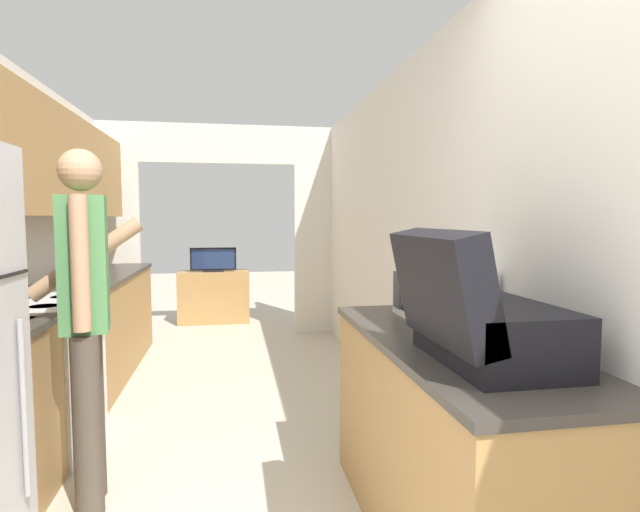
{
  "coord_description": "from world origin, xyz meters",
  "views": [
    {
      "loc": [
        0.15,
        -1.03,
        1.41
      ],
      "look_at": [
        0.73,
        2.25,
        1.16
      ],
      "focal_mm": 28.0,
      "sensor_mm": 36.0,
      "label": 1
    }
  ],
  "objects_px": {
    "suitcase": "(475,316)",
    "range_oven": "(36,374)",
    "microwave": "(441,294)",
    "person": "(85,316)",
    "television": "(213,260)",
    "tv_cabinet": "(214,297)"
  },
  "relations": [
    {
      "from": "suitcase",
      "to": "television",
      "type": "height_order",
      "value": "suitcase"
    },
    {
      "from": "person",
      "to": "microwave",
      "type": "bearing_deg",
      "value": -107.72
    },
    {
      "from": "tv_cabinet",
      "to": "television",
      "type": "xyz_separation_m",
      "value": [
        -0.0,
        -0.04,
        0.5
      ]
    },
    {
      "from": "person",
      "to": "suitcase",
      "type": "bearing_deg",
      "value": -131.37
    },
    {
      "from": "range_oven",
      "to": "television",
      "type": "relative_size",
      "value": 1.73
    },
    {
      "from": "person",
      "to": "television",
      "type": "distance_m",
      "value": 4.28
    },
    {
      "from": "range_oven",
      "to": "tv_cabinet",
      "type": "bearing_deg",
      "value": 75.34
    },
    {
      "from": "range_oven",
      "to": "suitcase",
      "type": "relative_size",
      "value": 1.74
    },
    {
      "from": "range_oven",
      "to": "television",
      "type": "distance_m",
      "value": 3.69
    },
    {
      "from": "television",
      "to": "suitcase",
      "type": "bearing_deg",
      "value": -78.23
    },
    {
      "from": "tv_cabinet",
      "to": "microwave",
      "type": "bearing_deg",
      "value": -74.43
    },
    {
      "from": "suitcase",
      "to": "range_oven",
      "type": "bearing_deg",
      "value": 140.87
    },
    {
      "from": "person",
      "to": "microwave",
      "type": "relative_size",
      "value": 3.45
    },
    {
      "from": "microwave",
      "to": "suitcase",
      "type": "bearing_deg",
      "value": -104.46
    },
    {
      "from": "microwave",
      "to": "television",
      "type": "height_order",
      "value": "microwave"
    },
    {
      "from": "microwave",
      "to": "television",
      "type": "relative_size",
      "value": 0.83
    },
    {
      "from": "television",
      "to": "person",
      "type": "bearing_deg",
      "value": -95.97
    },
    {
      "from": "range_oven",
      "to": "television",
      "type": "height_order",
      "value": "range_oven"
    },
    {
      "from": "tv_cabinet",
      "to": "range_oven",
      "type": "bearing_deg",
      "value": -104.66
    },
    {
      "from": "microwave",
      "to": "person",
      "type": "bearing_deg",
      "value": 172.1
    },
    {
      "from": "person",
      "to": "microwave",
      "type": "distance_m",
      "value": 1.73
    },
    {
      "from": "tv_cabinet",
      "to": "television",
      "type": "relative_size",
      "value": 1.54
    }
  ]
}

